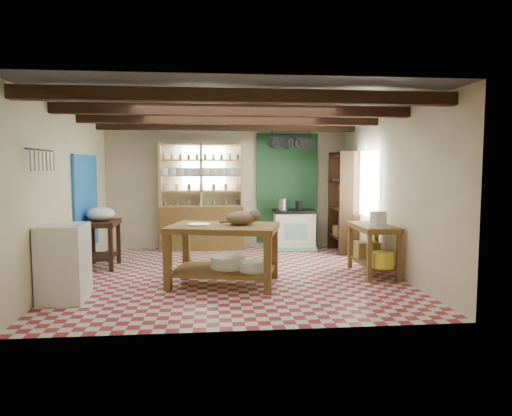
{
  "coord_description": "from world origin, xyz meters",
  "views": [
    {
      "loc": [
        -0.35,
        -7.07,
        1.68
      ],
      "look_at": [
        0.37,
        0.3,
        1.03
      ],
      "focal_mm": 32.0,
      "sensor_mm": 36.0,
      "label": 1
    }
  ],
  "objects": [
    {
      "name": "steel_tray",
      "position": [
        -0.53,
        -0.54,
        0.87
      ],
      "size": [
        0.38,
        0.38,
        0.02
      ],
      "primitive_type": "cylinder",
      "rotation": [
        0.0,
        0.0,
        -0.24
      ],
      "color": "#95959C",
      "rests_on": "work_table"
    },
    {
      "name": "ceiling_beams",
      "position": [
        0.0,
        0.0,
        2.48
      ],
      "size": [
        5.0,
        3.8,
        0.15
      ],
      "primitive_type": "cube",
      "color": "#321D11",
      "rests_on": "ceiling"
    },
    {
      "name": "yellow_tub",
      "position": [
        2.17,
        -0.64,
        0.32
      ],
      "size": [
        0.32,
        0.32,
        0.23
      ],
      "primitive_type": "cylinder",
      "rotation": [
        0.0,
        0.0,
        -0.02
      ],
      "color": "gold",
      "rests_on": "right_counter"
    },
    {
      "name": "wall_front",
      "position": [
        0.0,
        -2.5,
        1.3
      ],
      "size": [
        5.0,
        0.04,
        2.6
      ],
      "primitive_type": "cube",
      "color": "beige",
      "rests_on": "floor"
    },
    {
      "name": "wall_right",
      "position": [
        2.5,
        0.0,
        1.3
      ],
      "size": [
        0.04,
        5.0,
        2.6
      ],
      "primitive_type": "cube",
      "color": "beige",
      "rests_on": "floor"
    },
    {
      "name": "right_counter",
      "position": [
        2.18,
        -0.19,
        0.39
      ],
      "size": [
        0.57,
        1.11,
        0.79
      ],
      "primitive_type": "cube",
      "rotation": [
        0.0,
        0.0,
        -0.02
      ],
      "color": "brown",
      "rests_on": "floor"
    },
    {
      "name": "window_right",
      "position": [
        2.48,
        1.0,
        1.4
      ],
      "size": [
        0.02,
        1.3,
        1.2
      ],
      "primitive_type": "cube",
      "color": "beige",
      "rests_on": "wall_right"
    },
    {
      "name": "stove",
      "position": [
        1.34,
        2.15,
        0.41
      ],
      "size": [
        0.86,
        0.6,
        0.82
      ],
      "primitive_type": "cube",
      "rotation": [
        0.0,
        0.0,
        -0.04
      ],
      "color": "white",
      "rests_on": "floor"
    },
    {
      "name": "basin_small",
      "position": [
        0.23,
        -0.78,
        0.3
      ],
      "size": [
        0.48,
        0.48,
        0.14
      ],
      "primitive_type": "cylinder",
      "rotation": [
        0.0,
        0.0,
        -0.24
      ],
      "color": "white",
      "rests_on": "work_table"
    },
    {
      "name": "wall_left",
      "position": [
        -2.5,
        0.0,
        1.3
      ],
      "size": [
        0.04,
        5.0,
        2.6
      ],
      "primitive_type": "cube",
      "color": "beige",
      "rests_on": "floor"
    },
    {
      "name": "white_bucket",
      "position": [
        2.12,
        -0.54,
        0.92
      ],
      "size": [
        0.26,
        0.26,
        0.25
      ],
      "primitive_type": "cylinder",
      "rotation": [
        0.0,
        0.0,
        -0.02
      ],
      "color": "white",
      "rests_on": "right_counter"
    },
    {
      "name": "green_wall_patch",
      "position": [
        1.25,
        2.47,
        1.25
      ],
      "size": [
        1.3,
        0.04,
        2.3
      ],
      "primitive_type": "cube",
      "color": "#1F4E2A",
      "rests_on": "wall_back"
    },
    {
      "name": "kettle_left",
      "position": [
        1.09,
        2.16,
        0.94
      ],
      "size": [
        0.21,
        0.21,
        0.23
      ],
      "primitive_type": "cylinder",
      "rotation": [
        0.0,
        0.0,
        -0.04
      ],
      "color": "#95959C",
      "rests_on": "stove"
    },
    {
      "name": "ceiling",
      "position": [
        0.0,
        0.0,
        2.6
      ],
      "size": [
        5.0,
        5.0,
        0.02
      ],
      "primitive_type": "cube",
      "color": "#4B4A50",
      "rests_on": "wall_back"
    },
    {
      "name": "prep_table",
      "position": [
        -2.2,
        0.75,
        0.4
      ],
      "size": [
        0.55,
        0.79,
        0.8
      ],
      "primitive_type": "cube",
      "rotation": [
        0.0,
        0.0,
        0.02
      ],
      "color": "#321D11",
      "rests_on": "floor"
    },
    {
      "name": "pot_rack",
      "position": [
        1.25,
        2.05,
        2.18
      ],
      "size": [
        0.86,
        0.12,
        0.36
      ],
      "primitive_type": "cube",
      "color": "black",
      "rests_on": "ceiling"
    },
    {
      "name": "enamel_bowl",
      "position": [
        -2.2,
        0.75,
        0.91
      ],
      "size": [
        0.48,
        0.48,
        0.23
      ],
      "primitive_type": "ellipsoid",
      "rotation": [
        0.0,
        0.0,
        0.02
      ],
      "color": "white",
      "rests_on": "prep_table"
    },
    {
      "name": "kettle_right",
      "position": [
        1.44,
        2.15,
        0.91
      ],
      "size": [
        0.15,
        0.15,
        0.18
      ],
      "primitive_type": "cylinder",
      "rotation": [
        0.0,
        0.0,
        -0.04
      ],
      "color": "black",
      "rests_on": "stove"
    },
    {
      "name": "utensil_rail",
      "position": [
        -2.44,
        -1.2,
        1.78
      ],
      "size": [
        0.06,
        0.9,
        0.28
      ],
      "primitive_type": "cube",
      "color": "black",
      "rests_on": "wall_left"
    },
    {
      "name": "floor",
      "position": [
        0.0,
        0.0,
        -0.01
      ],
      "size": [
        5.0,
        5.0,
        0.02
      ],
      "primitive_type": "cube",
      "color": "maroon",
      "rests_on": "ground"
    },
    {
      "name": "cat",
      "position": [
        0.08,
        -0.58,
        0.96
      ],
      "size": [
        0.47,
        0.37,
        0.2
      ],
      "primitive_type": "ellipsoid",
      "rotation": [
        0.0,
        0.0,
        -0.07
      ],
      "color": "#876B4E",
      "rests_on": "work_table"
    },
    {
      "name": "blue_wall_patch",
      "position": [
        -2.47,
        0.9,
        1.1
      ],
      "size": [
        0.04,
        1.4,
        1.6
      ],
      "primitive_type": "cube",
      "color": "blue",
      "rests_on": "wall_left"
    },
    {
      "name": "work_table",
      "position": [
        -0.18,
        -0.57,
        0.43
      ],
      "size": [
        1.72,
        1.35,
        0.86
      ],
      "primitive_type": "cube",
      "rotation": [
        0.0,
        0.0,
        -0.24
      ],
      "color": "brown",
      "rests_on": "floor"
    },
    {
      "name": "basin_large",
      "position": [
        -0.12,
        -0.54,
        0.32
      ],
      "size": [
        0.61,
        0.61,
        0.18
      ],
      "primitive_type": "cylinder",
      "rotation": [
        0.0,
        0.0,
        -0.24
      ],
      "color": "white",
      "rests_on": "work_table"
    },
    {
      "name": "window_back",
      "position": [
        -0.5,
        2.48,
        1.7
      ],
      "size": [
        0.9,
        0.02,
        0.8
      ],
      "primitive_type": "cube",
      "color": "beige",
      "rests_on": "wall_back"
    },
    {
      "name": "white_cabinet",
      "position": [
        -2.22,
        -1.16,
        0.48
      ],
      "size": [
        0.55,
        0.66,
        0.97
      ],
      "primitive_type": "cube",
      "rotation": [
        0.0,
        0.0,
        0.02
      ],
      "color": "white",
      "rests_on": "floor"
    },
    {
      "name": "wicker_basket",
      "position": [
        2.19,
        0.11,
        0.34
      ],
      "size": [
        0.38,
        0.31,
        0.26
      ],
      "primitive_type": "cube",
      "rotation": [
        0.0,
        0.0,
        -0.02
      ],
      "color": "olive",
      "rests_on": "right_counter"
    },
    {
      "name": "shelving_unit",
      "position": [
        -0.55,
        2.31,
        1.1
      ],
      "size": [
        1.7,
        0.34,
        2.2
      ],
      "primitive_type": "cube",
      "color": "tan",
      "rests_on": "floor"
    },
    {
      "name": "tall_rack",
      "position": [
        2.28,
        1.8,
        1.0
      ],
      "size": [
        0.4,
        0.86,
        2.0
      ],
      "primitive_type": "cube",
      "color": "#321D11",
      "rests_on": "floor"
    },
    {
      "name": "wall_back",
      "position": [
        0.0,
        2.5,
        1.3
      ],
      "size": [
        5.0,
        0.04,
        2.6
      ],
      "primitive_type": "cube",
      "color": "beige",
      "rests_on": "floor"
    }
  ]
}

